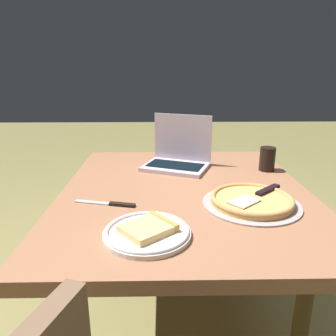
{
  "coord_description": "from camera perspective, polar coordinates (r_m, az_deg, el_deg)",
  "views": [
    {
      "loc": [
        1.19,
        -0.09,
        1.2
      ],
      "look_at": [
        0.01,
        -0.07,
        0.82
      ],
      "focal_mm": 34.38,
      "sensor_mm": 36.0,
      "label": 1
    }
  ],
  "objects": [
    {
      "name": "laptop",
      "position": [
        1.55,
        1.76,
        2.2
      ],
      "size": [
        0.3,
        0.35,
        0.24
      ],
      "color": "#BFB1C1",
      "rests_on": "dining_table"
    },
    {
      "name": "drink_cup",
      "position": [
        1.56,
        17.19,
        1.58
      ],
      "size": [
        0.07,
        0.07,
        0.11
      ],
      "color": "black",
      "rests_on": "dining_table"
    },
    {
      "name": "dining_table",
      "position": [
        1.31,
        2.95,
        -6.62
      ],
      "size": [
        1.15,
        0.97,
        0.73
      ],
      "color": "#986345",
      "rests_on": "ground_plane"
    },
    {
      "name": "ground_plane",
      "position": [
        1.69,
        2.56,
        -27.42
      ],
      "size": [
        12.0,
        12.0,
        0.0
      ],
      "primitive_type": "plane",
      "color": "olive"
    },
    {
      "name": "pizza_plate",
      "position": [
        0.94,
        -3.66,
        -11.18
      ],
      "size": [
        0.25,
        0.25,
        0.04
      ],
      "color": "white",
      "rests_on": "dining_table"
    },
    {
      "name": "table_knife",
      "position": [
        1.15,
        -10.09,
        -6.27
      ],
      "size": [
        0.07,
        0.22,
        0.01
      ],
      "color": "#B6C2C1",
      "rests_on": "dining_table"
    },
    {
      "name": "pizza_tray",
      "position": [
        1.17,
        14.62,
        -5.58
      ],
      "size": [
        0.34,
        0.34,
        0.04
      ],
      "color": "#A49899",
      "rests_on": "dining_table"
    }
  ]
}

